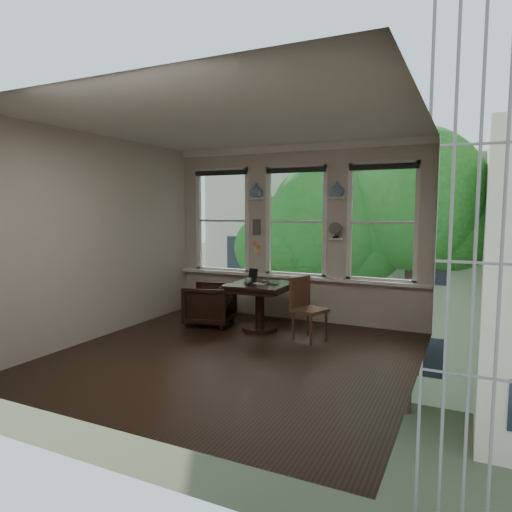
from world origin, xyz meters
The scene contains 25 objects.
ground centered at (0.00, 0.00, 0.00)m, with size 4.50×4.50×0.00m, color black.
ceiling centered at (0.00, 0.00, 3.00)m, with size 4.50×4.50×0.00m, color silver.
wall_back centered at (0.00, 2.25, 1.50)m, with size 4.50×4.50×0.00m, color beige.
wall_front centered at (0.00, -2.25, 1.50)m, with size 4.50×4.50×0.00m, color beige.
wall_left centered at (-2.25, 0.00, 1.50)m, with size 4.50×4.50×0.00m, color beige.
wall_right centered at (2.25, 0.00, 1.50)m, with size 4.50×4.50×0.00m, color beige.
window_left centered at (-1.45, 2.25, 1.70)m, with size 1.10×0.12×1.90m, color white, non-canonical shape.
window_center centered at (0.00, 2.25, 1.70)m, with size 1.10×0.12×1.90m, color white, non-canonical shape.
window_right centered at (1.45, 2.25, 1.70)m, with size 1.10×0.12×1.90m, color white, non-canonical shape.
shelf_left centered at (-0.72, 2.15, 2.10)m, with size 0.26×0.16×0.03m, color white.
shelf_right centered at (0.72, 2.15, 2.10)m, with size 0.26×0.16×0.03m, color white.
intercom centered at (-0.72, 2.18, 1.60)m, with size 0.14×0.06×0.28m, color #59544F.
sticky_notes centered at (-0.72, 2.19, 1.25)m, with size 0.16×0.01×0.24m, color pink, non-canonical shape.
desk_fan centered at (0.72, 2.13, 1.53)m, with size 0.20×0.20×0.24m, color #59544F, non-canonical shape.
vase_left centered at (-0.72, 2.15, 2.24)m, with size 0.24×0.24×0.25m, color silver.
vase_right centered at (0.72, 2.15, 2.24)m, with size 0.24×0.24×0.25m, color silver.
table centered at (-0.24, 1.26, 0.38)m, with size 0.90×0.90×0.75m, color black, non-canonical shape.
armchair_left centered at (-1.14, 1.22, 0.34)m, with size 0.73×0.75×0.68m, color black.
cushion_red centered at (-1.14, 1.22, 0.45)m, with size 0.45×0.45×0.06m, color maroon.
side_chair_right centered at (0.66, 1.07, 0.46)m, with size 0.42×0.42×0.92m, color #4F371C, non-canonical shape.
laptop centered at (-0.10, 1.26, 0.76)m, with size 0.32×0.21×0.03m, color black.
mug centered at (-0.38, 1.15, 0.79)m, with size 0.09×0.09×0.09m, color white.
drinking_glass centered at (-0.35, 1.07, 0.80)m, with size 0.14×0.14×0.11m, color white.
tablet centered at (-0.39, 1.33, 0.86)m, with size 0.16×0.02×0.22m, color black.
papers centered at (-0.21, 1.34, 0.75)m, with size 0.22×0.30×0.00m, color silver.
Camera 1 is at (2.76, -5.15, 1.92)m, focal length 32.00 mm.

